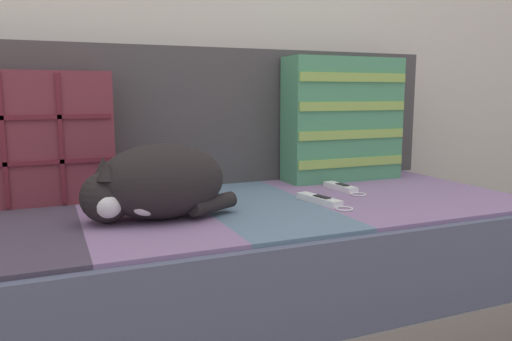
{
  "coord_description": "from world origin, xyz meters",
  "views": [
    {
      "loc": [
        -0.38,
        -1.17,
        0.71
      ],
      "look_at": [
        0.14,
        0.05,
        0.5
      ],
      "focal_mm": 35.0,
      "sensor_mm": 36.0,
      "label": 1
    }
  ],
  "objects_px": {
    "couch": "(199,276)",
    "game_remote_near": "(321,200)",
    "throw_pillow_striped": "(343,119)",
    "throw_pillow_quilted": "(33,138)",
    "sleeping_cat": "(153,184)",
    "game_remote_far": "(342,188)"
  },
  "relations": [
    {
      "from": "throw_pillow_striped",
      "to": "throw_pillow_quilted",
      "type": "bearing_deg",
      "value": 179.97
    },
    {
      "from": "game_remote_far",
      "to": "throw_pillow_striped",
      "type": "bearing_deg",
      "value": 57.96
    },
    {
      "from": "couch",
      "to": "throw_pillow_quilted",
      "type": "height_order",
      "value": "throw_pillow_quilted"
    },
    {
      "from": "game_remote_near",
      "to": "throw_pillow_striped",
      "type": "bearing_deg",
      "value": 49.57
    },
    {
      "from": "throw_pillow_quilted",
      "to": "throw_pillow_striped",
      "type": "distance_m",
      "value": 1.0
    },
    {
      "from": "throw_pillow_quilted",
      "to": "game_remote_far",
      "type": "distance_m",
      "value": 0.92
    },
    {
      "from": "game_remote_near",
      "to": "couch",
      "type": "bearing_deg",
      "value": 161.59
    },
    {
      "from": "couch",
      "to": "game_remote_near",
      "type": "relative_size",
      "value": 9.45
    },
    {
      "from": "throw_pillow_quilted",
      "to": "sleeping_cat",
      "type": "bearing_deg",
      "value": -49.62
    },
    {
      "from": "couch",
      "to": "throw_pillow_striped",
      "type": "height_order",
      "value": "throw_pillow_striped"
    },
    {
      "from": "sleeping_cat",
      "to": "throw_pillow_striped",
      "type": "bearing_deg",
      "value": 22.99
    },
    {
      "from": "couch",
      "to": "throw_pillow_striped",
      "type": "bearing_deg",
      "value": 19.19
    },
    {
      "from": "couch",
      "to": "game_remote_near",
      "type": "height_order",
      "value": "game_remote_near"
    },
    {
      "from": "game_remote_far",
      "to": "game_remote_near",
      "type": "bearing_deg",
      "value": -139.02
    },
    {
      "from": "game_remote_near",
      "to": "game_remote_far",
      "type": "relative_size",
      "value": 1.12
    },
    {
      "from": "throw_pillow_quilted",
      "to": "throw_pillow_striped",
      "type": "bearing_deg",
      "value": -0.03
    },
    {
      "from": "couch",
      "to": "throw_pillow_striped",
      "type": "relative_size",
      "value": 4.63
    },
    {
      "from": "couch",
      "to": "sleeping_cat",
      "type": "distance_m",
      "value": 0.34
    },
    {
      "from": "throw_pillow_quilted",
      "to": "game_remote_far",
      "type": "height_order",
      "value": "throw_pillow_quilted"
    },
    {
      "from": "throw_pillow_striped",
      "to": "sleeping_cat",
      "type": "relative_size",
      "value": 1.1
    },
    {
      "from": "game_remote_far",
      "to": "throw_pillow_quilted",
      "type": "bearing_deg",
      "value": 168.56
    },
    {
      "from": "throw_pillow_striped",
      "to": "game_remote_near",
      "type": "distance_m",
      "value": 0.46
    }
  ]
}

